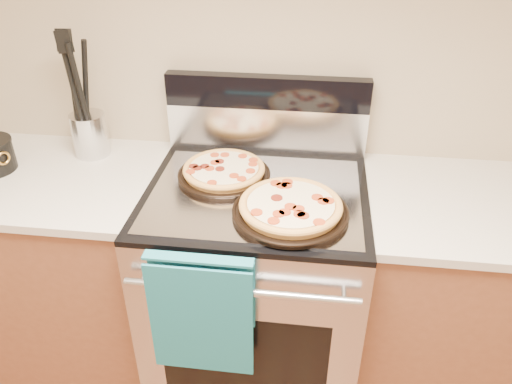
# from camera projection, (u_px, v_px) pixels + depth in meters

# --- Properties ---
(wall_back) EXTENTS (4.00, 0.00, 4.00)m
(wall_back) POSITION_uv_depth(u_px,v_px,m) (269.00, 37.00, 1.78)
(wall_back) COLOR tan
(wall_back) RESTS_ON ground
(range_body) EXTENTS (0.76, 0.68, 0.90)m
(range_body) POSITION_uv_depth(u_px,v_px,m) (256.00, 292.00, 1.96)
(range_body) COLOR #B7B7BC
(range_body) RESTS_ON ground
(oven_window) EXTENTS (0.56, 0.01, 0.40)m
(oven_window) POSITION_uv_depth(u_px,v_px,m) (244.00, 361.00, 1.67)
(oven_window) COLOR black
(oven_window) RESTS_ON range_body
(cooktop) EXTENTS (0.76, 0.68, 0.02)m
(cooktop) POSITION_uv_depth(u_px,v_px,m) (256.00, 193.00, 1.71)
(cooktop) COLOR black
(cooktop) RESTS_ON range_body
(backsplash_lower) EXTENTS (0.76, 0.06, 0.18)m
(backsplash_lower) POSITION_uv_depth(u_px,v_px,m) (267.00, 129.00, 1.92)
(backsplash_lower) COLOR silver
(backsplash_lower) RESTS_ON cooktop
(backsplash_upper) EXTENTS (0.76, 0.06, 0.12)m
(backsplash_upper) POSITION_uv_depth(u_px,v_px,m) (267.00, 92.00, 1.85)
(backsplash_upper) COLOR black
(backsplash_upper) RESTS_ON backsplash_lower
(oven_handle) EXTENTS (0.70, 0.03, 0.03)m
(oven_handle) POSITION_uv_depth(u_px,v_px,m) (240.00, 292.00, 1.46)
(oven_handle) COLOR silver
(oven_handle) RESTS_ON range_body
(dish_towel) EXTENTS (0.32, 0.05, 0.42)m
(dish_towel) POSITION_uv_depth(u_px,v_px,m) (202.00, 313.00, 1.52)
(dish_towel) COLOR #1C6F90
(dish_towel) RESTS_ON oven_handle
(foil_sheet) EXTENTS (0.70, 0.55, 0.01)m
(foil_sheet) POSITION_uv_depth(u_px,v_px,m) (255.00, 194.00, 1.68)
(foil_sheet) COLOR gray
(foil_sheet) RESTS_ON cooktop
(cabinet_left) EXTENTS (1.00, 0.62, 0.88)m
(cabinet_left) POSITION_uv_depth(u_px,v_px,m) (49.00, 271.00, 2.08)
(cabinet_left) COLOR brown
(cabinet_left) RESTS_ON ground
(countertop_left) EXTENTS (1.02, 0.64, 0.03)m
(countertop_left) POSITION_uv_depth(u_px,v_px,m) (22.00, 176.00, 1.84)
(countertop_left) COLOR beige
(countertop_left) RESTS_ON cabinet_left
(cabinet_right) EXTENTS (1.00, 0.62, 0.88)m
(cabinet_right) POSITION_uv_depth(u_px,v_px,m) (487.00, 309.00, 1.89)
(cabinet_right) COLOR brown
(cabinet_right) RESTS_ON ground
(pepperoni_pizza_back) EXTENTS (0.41, 0.41, 0.04)m
(pepperoni_pizza_back) POSITION_uv_depth(u_px,v_px,m) (224.00, 171.00, 1.77)
(pepperoni_pizza_back) COLOR #C1823B
(pepperoni_pizza_back) RESTS_ON foil_sheet
(pepperoni_pizza_front) EXTENTS (0.48, 0.48, 0.05)m
(pepperoni_pizza_front) POSITION_uv_depth(u_px,v_px,m) (291.00, 208.00, 1.56)
(pepperoni_pizza_front) COLOR #C1823B
(pepperoni_pizza_front) RESTS_ON foil_sheet
(utensil_crock) EXTENTS (0.16, 0.16, 0.17)m
(utensil_crock) POSITION_uv_depth(u_px,v_px,m) (90.00, 135.00, 1.92)
(utensil_crock) COLOR silver
(utensil_crock) RESTS_ON countertop_left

